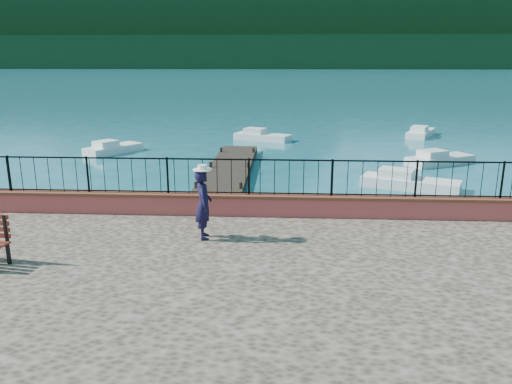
# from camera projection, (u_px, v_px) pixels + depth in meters

# --- Properties ---
(ground) EXTENTS (2000.00, 2000.00, 0.00)m
(ground) POSITION_uv_depth(u_px,v_px,m) (251.00, 324.00, 10.30)
(ground) COLOR #19596B
(ground) RESTS_ON ground
(parapet) EXTENTS (28.00, 0.46, 0.58)m
(parapet) POSITION_uv_depth(u_px,v_px,m) (260.00, 205.00, 13.49)
(parapet) COLOR #AE483E
(parapet) RESTS_ON promenade
(railing) EXTENTS (27.00, 0.05, 0.95)m
(railing) POSITION_uv_depth(u_px,v_px,m) (260.00, 177.00, 13.29)
(railing) COLOR black
(railing) RESTS_ON parapet
(dock) EXTENTS (2.00, 16.00, 0.30)m
(dock) POSITION_uv_depth(u_px,v_px,m) (224.00, 180.00, 21.95)
(dock) COLOR #2D231C
(dock) RESTS_ON ground
(far_forest) EXTENTS (900.00, 60.00, 18.00)m
(far_forest) POSITION_uv_depth(u_px,v_px,m) (285.00, 53.00, 297.33)
(far_forest) COLOR black
(far_forest) RESTS_ON ground
(foothills) EXTENTS (900.00, 120.00, 44.00)m
(foothills) POSITION_uv_depth(u_px,v_px,m) (286.00, 35.00, 351.84)
(foothills) COLOR black
(foothills) RESTS_ON ground
(companion_hill) EXTENTS (448.00, 384.00, 180.00)m
(companion_hill) POSITION_uv_depth(u_px,v_px,m) (489.00, 64.00, 538.04)
(companion_hill) COLOR #142D23
(companion_hill) RESTS_ON ground
(person) EXTENTS (0.50, 0.67, 1.65)m
(person) POSITION_uv_depth(u_px,v_px,m) (203.00, 205.00, 11.61)
(person) COLOR black
(person) RESTS_ON promenade
(hat) EXTENTS (0.44, 0.44, 0.12)m
(hat) POSITION_uv_depth(u_px,v_px,m) (202.00, 167.00, 11.38)
(hat) COLOR white
(hat) RESTS_ON person
(boat_0) EXTENTS (4.31, 1.54, 0.80)m
(boat_0) POSITION_uv_depth(u_px,v_px,m) (133.00, 204.00, 17.39)
(boat_0) COLOR silver
(boat_0) RESTS_ON ground
(boat_1) EXTENTS (4.18, 2.77, 0.80)m
(boat_1) POSITION_uv_depth(u_px,v_px,m) (410.00, 179.00, 21.05)
(boat_1) COLOR silver
(boat_1) RESTS_ON ground
(boat_2) EXTENTS (3.88, 2.96, 0.80)m
(boat_2) POSITION_uv_depth(u_px,v_px,m) (440.00, 157.00, 25.92)
(boat_2) COLOR silver
(boat_2) RESTS_ON ground
(boat_3) EXTENTS (2.96, 3.54, 0.80)m
(boat_3) POSITION_uv_depth(u_px,v_px,m) (113.00, 146.00, 29.07)
(boat_3) COLOR white
(boat_3) RESTS_ON ground
(boat_4) EXTENTS (4.01, 2.72, 0.80)m
(boat_4) POSITION_uv_depth(u_px,v_px,m) (263.00, 134.00, 33.62)
(boat_4) COLOR silver
(boat_4) RESTS_ON ground
(boat_5) EXTENTS (2.82, 3.94, 0.80)m
(boat_5) POSITION_uv_depth(u_px,v_px,m) (421.00, 131.00, 35.33)
(boat_5) COLOR silver
(boat_5) RESTS_ON ground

